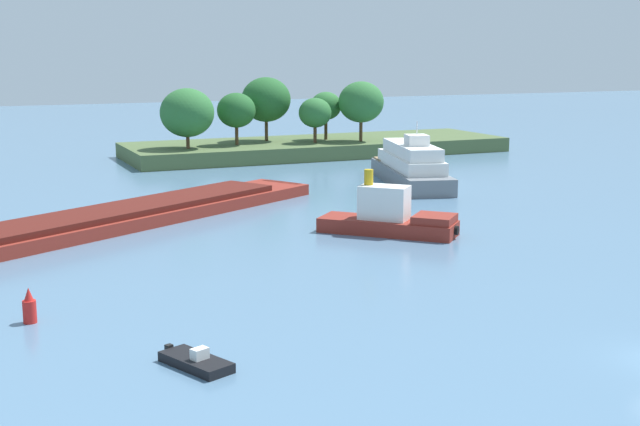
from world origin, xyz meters
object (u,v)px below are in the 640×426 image
at_px(cargo_barge, 102,219).
at_px(channel_buoy_red, 29,308).
at_px(tugboat, 390,218).
at_px(small_motorboat, 196,361).
at_px(white_riverboat, 411,166).

bearing_deg(cargo_barge, channel_buoy_red, -108.56).
bearing_deg(tugboat, cargo_barge, 152.36).
height_order(small_motorboat, channel_buoy_red, channel_buoy_red).
xyz_separation_m(tugboat, white_riverboat, (13.66, 20.97, 0.64)).
xyz_separation_m(small_motorboat, channel_buoy_red, (-6.21, 9.62, 0.55)).
distance_m(tugboat, channel_buoy_red, 30.03).
distance_m(tugboat, cargo_barge, 22.64).
relative_size(cargo_barge, channel_buoy_red, 21.52).
bearing_deg(small_motorboat, cargo_barge, 87.65).
relative_size(white_riverboat, channel_buoy_red, 9.74).
bearing_deg(channel_buoy_red, white_riverboat, 38.56).
distance_m(tugboat, white_riverboat, 25.04).
xyz_separation_m(cargo_barge, channel_buoy_red, (-7.52, -22.40, -0.00)).
xyz_separation_m(cargo_barge, white_riverboat, (33.71, 10.47, 1.08)).
xyz_separation_m(cargo_barge, small_motorboat, (-1.31, -32.02, -0.56)).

